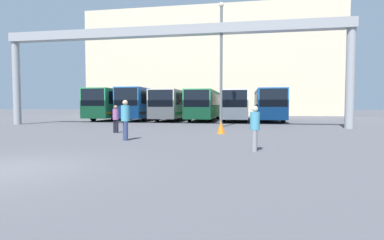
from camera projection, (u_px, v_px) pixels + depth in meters
name	position (u px, v px, depth m)	size (l,w,h in m)	color
ground_plane	(5.00, 170.00, 7.45)	(200.00, 200.00, 0.00)	#47474C
building_backdrop	(212.00, 65.00, 52.58)	(41.27, 12.00, 17.31)	beige
overhead_gantry	(167.00, 44.00, 22.59)	(26.52, 0.80, 7.54)	gray
bus_slot_0	(115.00, 103.00, 32.99)	(2.61, 10.07, 3.27)	#268C4C
bus_slot_1	(144.00, 102.00, 32.47)	(2.49, 10.18, 3.32)	#1959A5
bus_slot_2	(176.00, 104.00, 32.91)	(2.56, 12.24, 3.10)	beige
bus_slot_3	(205.00, 104.00, 32.04)	(2.53, 11.64, 3.07)	#268C4C
bus_slot_4	(236.00, 104.00, 31.61)	(2.45, 11.92, 3.03)	silver
bus_slot_5	(269.00, 103.00, 30.26)	(2.55, 10.36, 3.12)	#1959A5
pedestrian_near_left	(116.00, 118.00, 17.46)	(0.33, 0.33, 1.61)	black
pedestrian_mid_right	(255.00, 127.00, 10.45)	(0.33, 0.33, 1.59)	gray
pedestrian_far_center	(125.00, 119.00, 13.72)	(0.38, 0.38, 1.85)	navy
traffic_cone	(221.00, 127.00, 16.94)	(0.46, 0.46, 0.72)	orange
lamp_post	(221.00, 60.00, 21.77)	(0.36, 0.36, 9.03)	#595B60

